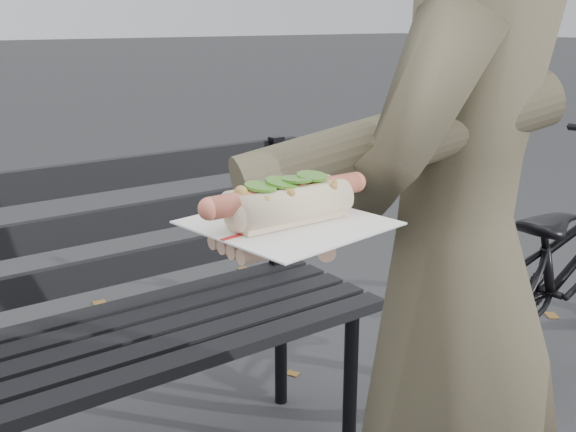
{
  "coord_description": "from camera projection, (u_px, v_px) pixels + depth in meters",
  "views": [
    {
      "loc": [
        -0.53,
        -0.69,
        1.22
      ],
      "look_at": [
        -0.1,
        -0.1,
        1.0
      ],
      "focal_mm": 42.0,
      "sensor_mm": 36.0,
      "label": 1
    }
  ],
  "objects": [
    {
      "name": "park_bench",
      "position": [
        73.0,
        319.0,
        1.62
      ],
      "size": [
        1.5,
        0.44,
        0.88
      ],
      "color": "black",
      "rests_on": "ground"
    },
    {
      "name": "bicycle",
      "position": [
        568.0,
        257.0,
        2.37
      ],
      "size": [
        1.59,
        0.65,
        0.82
      ],
      "primitive_type": "imported",
      "rotation": [
        0.0,
        0.0,
        1.64
      ],
      "color": "black",
      "rests_on": "ground"
    },
    {
      "name": "person",
      "position": [
        454.0,
        274.0,
        1.13
      ],
      "size": [
        0.68,
        0.56,
        1.61
      ],
      "primitive_type": "imported",
      "rotation": [
        0.0,
        0.0,
        3.49
      ],
      "color": "brown",
      "rests_on": "ground"
    },
    {
      "name": "held_hotdog",
      "position": [
        379.0,
        157.0,
        0.92
      ],
      "size": [
        0.64,
        0.31,
        0.2
      ],
      "color": "brown"
    }
  ]
}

